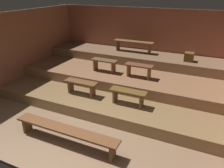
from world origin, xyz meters
name	(u,v)px	position (x,y,z in m)	size (l,w,h in m)	color
ground	(112,102)	(0.00, 2.65, -0.04)	(7.17, 6.10, 0.08)	#83644A
wall_back	(142,41)	(0.00, 5.33, 1.17)	(7.17, 0.06, 2.34)	#94523F
wall_left	(21,49)	(-3.22, 2.65, 1.17)	(0.06, 6.10, 2.34)	brown
platform_lower	(121,86)	(0.00, 3.37, 0.15)	(6.37, 3.86, 0.29)	olive
platform_middle	(128,72)	(0.00, 3.93, 0.44)	(6.37, 2.73, 0.29)	brown
platform_upper	(136,57)	(0.00, 4.70, 0.73)	(6.37, 1.20, 0.29)	brown
bench_floor_center	(65,131)	(-0.05, 0.52, 0.32)	(2.35, 0.28, 0.38)	brown
bench_lower_left	(81,85)	(-0.68, 2.15, 0.57)	(0.92, 0.28, 0.38)	brown
bench_lower_right	(128,94)	(0.68, 2.15, 0.57)	(0.92, 0.28, 0.38)	brown
bench_middle_left	(104,63)	(-0.56, 3.31, 0.86)	(0.81, 0.28, 0.38)	brown
bench_middle_right	(139,68)	(0.56, 3.31, 0.86)	(0.81, 0.28, 0.38)	brown
bench_upper_center	(133,43)	(-0.17, 4.83, 1.17)	(1.42, 0.28, 0.38)	brown
wooden_crate_upper	(189,57)	(1.77, 4.54, 1.01)	(0.27, 0.27, 0.27)	brown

